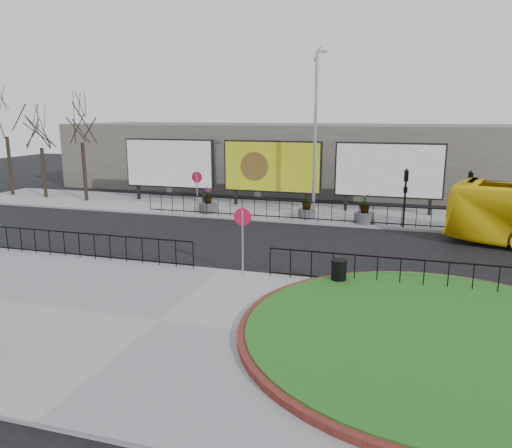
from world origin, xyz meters
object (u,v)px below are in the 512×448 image
at_px(planter_a, 208,204).
at_px(billboard_mid, 272,167).
at_px(planter_b, 306,208).
at_px(litter_bin, 339,273).
at_px(planter_c, 364,213).
at_px(lamp_post, 315,132).

bearing_deg(planter_a, billboard_mid, 43.53).
distance_m(planter_a, planter_b, 5.88).
height_order(litter_bin, planter_a, planter_a).
bearing_deg(litter_bin, planter_c, 90.08).
relative_size(litter_bin, planter_a, 0.61).
distance_m(lamp_post, planter_c, 5.29).
distance_m(billboard_mid, lamp_post, 4.23).
bearing_deg(lamp_post, planter_b, -105.26).
xyz_separation_m(billboard_mid, lamp_post, (3.01, -1.97, 2.23)).
relative_size(billboard_mid, litter_bin, 6.79).
xyz_separation_m(planter_a, planter_b, (5.87, 0.11, 0.06)).
relative_size(billboard_mid, lamp_post, 0.67).
bearing_deg(planter_b, planter_c, -7.85).
bearing_deg(litter_bin, planter_a, 130.59).
xyz_separation_m(billboard_mid, planter_b, (2.77, -2.83, -1.93)).
bearing_deg(lamp_post, billboard_mid, 146.75).
relative_size(lamp_post, planter_a, 6.22).
relative_size(litter_bin, planter_c, 0.58).
bearing_deg(billboard_mid, lamp_post, -33.25).
distance_m(litter_bin, planter_a, 13.99).
relative_size(billboard_mid, planter_b, 4.18).
relative_size(lamp_post, planter_c, 5.89).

